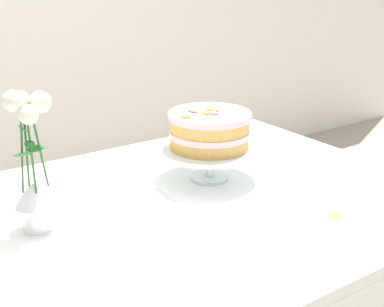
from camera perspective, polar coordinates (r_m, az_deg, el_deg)
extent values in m
cube|color=white|center=(1.43, -1.67, -5.94)|extent=(1.40, 1.00, 0.03)
cylinder|color=brown|center=(2.20, 5.85, -7.11)|extent=(0.06, 0.06, 0.71)
cube|color=white|center=(1.58, 1.80, -2.73)|extent=(0.33, 0.33, 0.00)
cylinder|color=silver|center=(1.57, 1.80, -2.51)|extent=(0.11, 0.11, 0.01)
cylinder|color=silver|center=(1.56, 1.82, -1.06)|extent=(0.03, 0.03, 0.07)
cylinder|color=silver|center=(1.54, 1.83, 0.45)|extent=(0.29, 0.29, 0.01)
cylinder|color=tan|center=(1.54, 1.84, 1.27)|extent=(0.22, 0.22, 0.03)
cylinder|color=beige|center=(1.53, 1.85, 2.16)|extent=(0.23, 0.23, 0.02)
cylinder|color=tan|center=(1.52, 1.86, 3.07)|extent=(0.22, 0.22, 0.03)
cylinder|color=beige|center=(1.51, 1.87, 4.02)|extent=(0.23, 0.23, 0.02)
ellipsoid|color=orange|center=(1.52, 2.41, 4.55)|extent=(0.03, 0.03, 0.01)
ellipsoid|color=yellow|center=(1.50, 1.45, 4.31)|extent=(0.03, 0.03, 0.01)
ellipsoid|color=yellow|center=(1.54, 1.97, 4.71)|extent=(0.04, 0.03, 0.00)
ellipsoid|color=yellow|center=(1.46, -0.64, 3.93)|extent=(0.03, 0.02, 0.01)
ellipsoid|color=#E56B51|center=(1.51, 0.08, 4.49)|extent=(0.02, 0.04, 0.01)
ellipsoid|color=pink|center=(1.50, 2.25, 4.29)|extent=(0.03, 0.04, 0.01)
cylinder|color=silver|center=(1.33, -15.99, -6.42)|extent=(0.06, 0.06, 0.07)
cone|color=silver|center=(1.31, -16.24, -4.04)|extent=(0.10, 0.10, 0.05)
cylinder|color=#2D6028|center=(1.28, -15.72, 0.73)|extent=(0.03, 0.01, 0.20)
sphere|color=beige|center=(1.26, -15.60, 5.23)|extent=(0.05, 0.05, 0.05)
ellipsoid|color=#236B2D|center=(1.28, -16.02, 0.53)|extent=(0.05, 0.03, 0.01)
cylinder|color=#2D6028|center=(1.28, -16.97, 0.75)|extent=(0.01, 0.02, 0.21)
sphere|color=silver|center=(1.26, -17.58, 5.30)|extent=(0.05, 0.05, 0.05)
ellipsoid|color=#236B2D|center=(1.26, -17.32, 2.48)|extent=(0.02, 0.04, 0.02)
cylinder|color=#2D6028|center=(1.26, -17.40, 0.60)|extent=(0.02, 0.01, 0.22)
sphere|color=beige|center=(1.23, -18.27, 5.27)|extent=(0.05, 0.05, 0.05)
ellipsoid|color=#236B2D|center=(1.26, -17.27, -0.09)|extent=(0.05, 0.02, 0.02)
cylinder|color=#2D6028|center=(1.26, -16.46, -0.07)|extent=(0.01, 0.02, 0.18)
sphere|color=silver|center=(1.23, -16.76, 3.91)|extent=(0.04, 0.04, 0.04)
ellipsoid|color=#236B2D|center=(1.25, -16.65, 0.97)|extent=(0.02, 0.05, 0.01)
ellipsoid|color=yellow|center=(1.40, 14.80, -6.33)|extent=(0.04, 0.03, 0.00)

